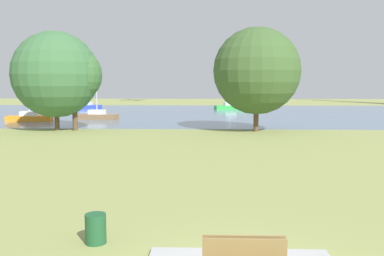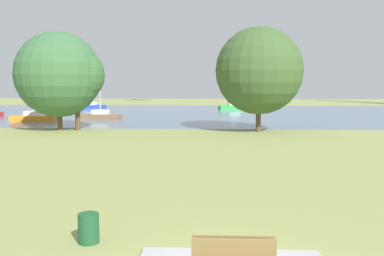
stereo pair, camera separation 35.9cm
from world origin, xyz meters
TOP-DOWN VIEW (x-y plane):
  - ground_plane at (0.00, 22.00)m, footprint 160.00×160.00m
  - bench_facing_water at (0.00, 0.27)m, footprint 1.80×0.48m
  - litter_bin at (-3.77, 2.08)m, footprint 0.56×0.56m
  - water_surface at (0.00, 50.00)m, footprint 140.00×40.00m
  - sailboat_blue at (-20.32, 59.61)m, footprint 4.95×2.09m
  - sailboat_green at (2.86, 59.11)m, footprint 5.02×2.66m
  - sailboat_brown at (-13.47, 39.90)m, footprint 4.97×2.23m
  - sailboat_orange at (-20.25, 37.19)m, footprint 4.94×2.02m
  - tree_west_near at (-14.18, 28.69)m, footprint 7.59×7.59m
  - tree_west_far at (-12.56, 28.75)m, footprint 4.94×4.94m
  - tree_east_far at (3.47, 28.40)m, footprint 7.49×7.49m

SIDE VIEW (x-z plane):
  - ground_plane at x=0.00m, z-range 0.00..0.00m
  - water_surface at x=0.00m, z-range 0.00..0.02m
  - litter_bin at x=-3.77m, z-range 0.00..0.80m
  - sailboat_blue at x=-20.32m, z-range -2.27..3.16m
  - sailboat_brown at x=-13.47m, z-range -2.95..3.87m
  - bench_facing_water at x=0.00m, z-range 0.02..0.91m
  - sailboat_green at x=2.86m, z-range -3.35..4.29m
  - sailboat_orange at x=-20.25m, z-range -3.36..4.30m
  - tree_west_far at x=-12.56m, z-range 1.21..8.62m
  - tree_west_near at x=-14.18m, z-range 0.58..9.34m
  - tree_east_far at x=3.47m, z-range 0.75..9.75m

